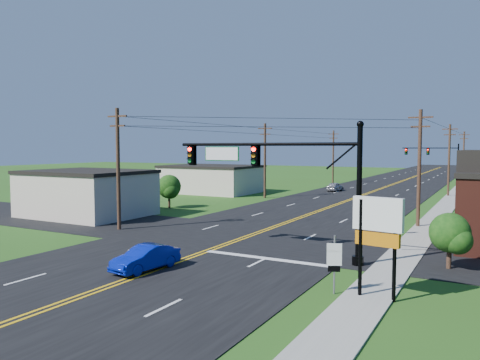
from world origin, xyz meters
The scene contains 21 objects.
ground centered at (0.00, 0.00, 0.00)m, with size 260.00×260.00×0.00m, color #294C15.
road_main centered at (0.00, 50.00, 0.02)m, with size 16.00×220.00×0.04m, color black.
road_cross centered at (0.00, 12.00, 0.02)m, with size 70.00×10.00×0.04m, color black.
sidewalk centered at (10.50, 40.00, 0.04)m, with size 2.00×160.00×0.08m, color gray.
signal_mast_main centered at (4.34, 8.00, 4.75)m, with size 11.30×0.60×7.48m.
signal_mast_far centered at (4.44, 80.00, 4.55)m, with size 10.98×0.60×7.48m.
cream_bldg_near centered at (-17.00, 14.00, 2.06)m, with size 10.20×8.20×4.10m.
cream_bldg_far centered at (-19.00, 38.00, 1.86)m, with size 12.20×9.20×3.70m.
utility_pole_left_a centered at (-9.50, 10.00, 4.72)m, with size 1.80×0.28×9.00m.
utility_pole_left_b centered at (-9.50, 35.00, 4.72)m, with size 1.80×0.28×9.00m.
utility_pole_left_c centered at (-9.50, 62.00, 4.72)m, with size 1.80×0.28×9.00m.
utility_pole_right_a centered at (9.80, 22.00, 4.72)m, with size 1.80×0.28×9.00m.
utility_pole_right_b centered at (9.80, 48.00, 4.72)m, with size 1.80×0.28×9.00m.
utility_pole_right_c centered at (9.80, 78.00, 4.72)m, with size 1.80×0.28×9.00m.
shrub_corner centered at (13.00, 9.50, 1.85)m, with size 2.00×2.00×2.86m.
tree_left centered at (-14.00, 22.00, 2.16)m, with size 2.40×2.40×3.37m.
blue_car centered at (-0.20, 1.95, 0.61)m, with size 1.29×3.71×1.22m, color #081CB1.
distant_car centered at (-4.65, 47.59, 0.61)m, with size 1.45×3.59×1.22m, color #AAA9AE.
route_sign centered at (9.13, 2.84, 1.45)m, with size 0.59×0.26×2.48m.
stop_sign centered at (8.58, 16.98, 1.71)m, with size 0.79×0.38×2.38m.
pylon_sign centered at (10.85, 3.00, 3.03)m, with size 2.04×0.58×4.15m.
Camera 1 is at (14.88, -15.87, 6.12)m, focal length 35.00 mm.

